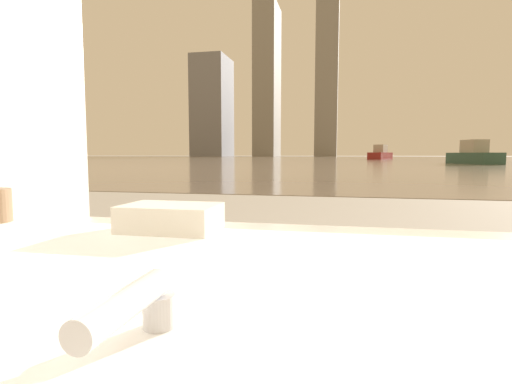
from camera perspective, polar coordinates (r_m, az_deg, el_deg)
faucet_far at (r=0.52m, az=-16.86°, el=-15.44°), size 0.04×0.19×0.08m
towel_stack at (r=1.24m, az=-12.08°, el=-3.59°), size 0.29×0.19×0.08m
harbor_water at (r=62.25m, az=11.98°, el=4.66°), size 180.00×110.00×0.01m
harbor_boat_0 at (r=57.27m, az=17.34°, el=5.18°), size 3.73×5.63×2.00m
harbor_boat_1 at (r=34.27m, az=28.67°, el=4.61°), size 2.93×5.10×1.81m
harbor_boat_2 at (r=36.86m, az=-28.33°, el=4.73°), size 3.85×5.53×1.97m
skyline_tower_0 at (r=125.45m, az=-6.25°, el=11.93°), size 9.96×13.79×29.82m
skyline_tower_1 at (r=122.19m, az=1.61°, el=15.47°), size 6.25×13.20×43.90m
skyline_tower_2 at (r=121.45m, az=10.14°, el=18.39°), size 6.27×7.12×56.12m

